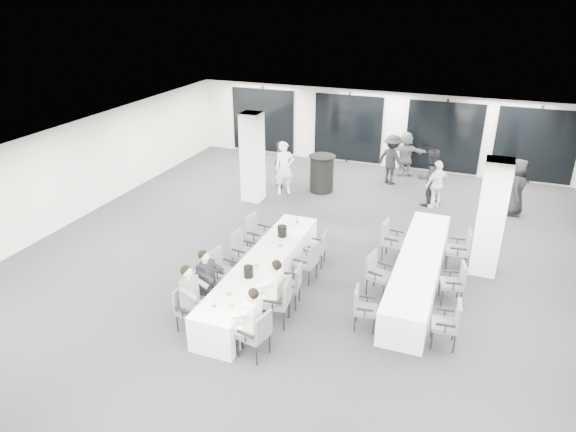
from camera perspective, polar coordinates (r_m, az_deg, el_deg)
name	(u,v)px	position (r m, az deg, el deg)	size (l,w,h in m)	color
room	(351,197)	(13.04, 7.03, 2.07)	(14.04, 16.04, 2.84)	#232328
column_left	(252,157)	(16.05, -3.98, 6.51)	(0.60, 0.60, 2.80)	silver
column_right	(491,218)	(12.64, 21.59, -0.20)	(0.60, 0.60, 2.80)	silver
banquet_table_main	(263,275)	(11.52, -2.81, -6.53)	(0.90, 5.00, 0.75)	silver
banquet_table_side	(418,271)	(12.01, 14.25, -5.95)	(0.90, 5.00, 0.75)	silver
cocktail_table	(322,173)	(16.98, 3.77, 4.74)	(0.88, 0.88, 1.22)	black
chair_main_left_near	(186,306)	(10.42, -11.22, -9.80)	(0.50, 0.54, 0.90)	#4C4F53
chair_main_left_second	(203,289)	(10.88, -9.38, -7.97)	(0.56, 0.58, 0.91)	#4C4F53
chair_main_left_mid	(221,268)	(11.45, -7.49, -5.79)	(0.56, 0.61, 1.01)	#4C4F53
chair_main_left_fourth	(241,249)	(12.26, -5.20, -3.63)	(0.55, 0.59, 0.97)	#4C4F53
chair_main_left_far	(256,232)	(12.94, -3.58, -1.81)	(0.58, 0.63, 1.04)	#4C4F53
chair_main_right_near	(257,332)	(9.51, -3.41, -12.74)	(0.58, 0.61, 0.97)	#4C4F53
chair_main_right_second	(280,299)	(10.31, -0.86, -9.17)	(0.58, 0.62, 1.02)	#4C4F53
chair_main_right_mid	(292,283)	(10.89, 0.48, -7.48)	(0.53, 0.57, 0.94)	#4C4F53
chair_main_right_fourth	(308,260)	(11.74, 2.28, -4.92)	(0.54, 0.59, 0.96)	#4C4F53
chair_main_right_far	(319,246)	(12.46, 3.46, -3.40)	(0.48, 0.52, 0.87)	#4C4F53
chair_side_left_near	(362,306)	(10.37, 8.23, -9.84)	(0.49, 0.53, 0.87)	#4C4F53
chair_side_left_mid	(376,271)	(11.48, 9.80, -6.04)	(0.57, 0.60, 0.95)	#4C4F53
chair_side_left_far	(390,238)	(12.94, 11.31, -2.38)	(0.54, 0.60, 1.01)	#4C4F53
chair_side_right_near	(450,321)	(10.21, 17.52, -11.11)	(0.53, 0.58, 0.96)	#4C4F53
chair_side_right_mid	(456,281)	(11.56, 18.14, -6.84)	(0.55, 0.59, 0.93)	#4C4F53
chair_side_right_far	(461,247)	(12.90, 18.72, -3.30)	(0.56, 0.61, 1.02)	#4C4F53
seated_guest_a	(192,295)	(10.17, -10.59, -8.62)	(0.50, 0.38, 1.44)	#5B5E63
seated_guest_b	(209,278)	(10.65, -8.79, -6.87)	(0.50, 0.38, 1.44)	black
seated_guest_c	(249,317)	(9.42, -4.34, -11.17)	(0.50, 0.38, 1.44)	white
seated_guest_d	(272,287)	(10.24, -1.79, -7.94)	(0.50, 0.38, 1.44)	white
standing_guest_a	(284,165)	(16.67, -0.42, 5.73)	(0.72, 0.58, 1.96)	white
standing_guest_b	(430,174)	(16.30, 15.53, 4.54)	(0.98, 0.60, 2.03)	black
standing_guest_c	(392,156)	(17.88, 11.50, 6.52)	(1.26, 0.64, 1.95)	black
standing_guest_d	(437,181)	(16.20, 16.27, 3.71)	(1.01, 0.56, 1.71)	white
standing_guest_e	(517,184)	(16.49, 24.10, 3.30)	(0.93, 0.57, 1.94)	black
standing_guest_f	(406,151)	(18.79, 12.93, 7.05)	(1.68, 0.65, 1.83)	#5B5E63
standing_guest_g	(280,162)	(17.23, -0.94, 6.05)	(0.65, 0.53, 1.79)	black
ice_bucket_near	(248,272)	(10.68, -4.43, -6.19)	(0.21, 0.21, 0.24)	black
ice_bucket_far	(282,231)	(12.32, -0.66, -1.69)	(0.23, 0.23, 0.26)	black
water_bottle_a	(214,304)	(9.76, -8.20, -9.67)	(0.07, 0.07, 0.21)	silver
water_bottle_b	(280,245)	(11.75, -0.87, -3.19)	(0.07, 0.07, 0.21)	silver
water_bottle_c	(297,220)	(12.93, 1.01, -0.48)	(0.07, 0.07, 0.22)	silver
plate_a	(229,294)	(10.19, -6.57, -8.62)	(0.22, 0.22, 0.03)	white
plate_b	(232,305)	(9.86, -6.26, -9.83)	(0.19, 0.19, 0.03)	white
plate_c	(256,266)	(11.10, -3.57, -5.53)	(0.22, 0.22, 0.03)	white
wine_glass	(226,305)	(9.63, -6.91, -9.84)	(0.07, 0.07, 0.19)	silver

